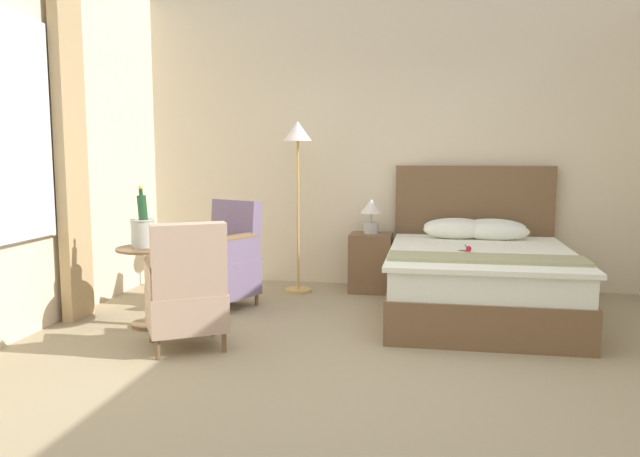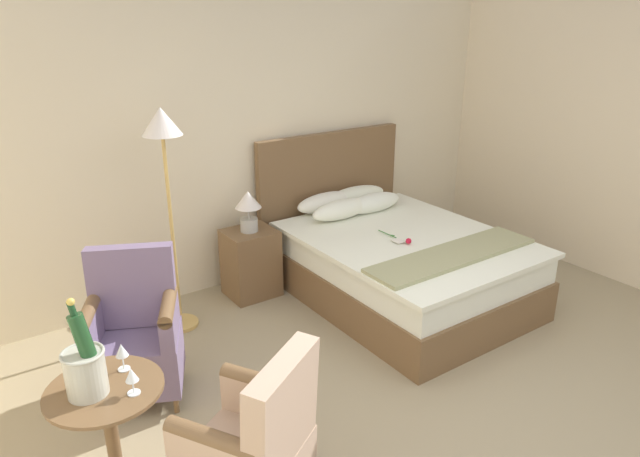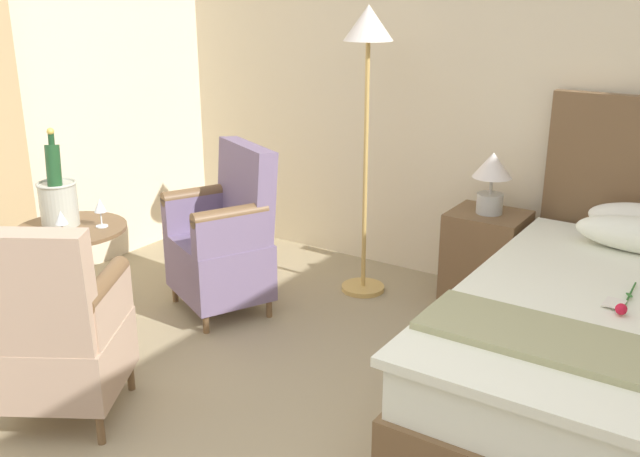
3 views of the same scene
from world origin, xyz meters
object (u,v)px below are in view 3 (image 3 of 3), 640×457
at_px(nightstand, 485,262).
at_px(floor_lamp_brass, 368,64).
at_px(champagne_bucket, 58,197).
at_px(armchair_by_window, 225,241).
at_px(wine_glass_near_edge, 100,207).
at_px(wine_glass_near_bucket, 61,219).
at_px(armchair_facing_bed, 52,333).
at_px(bedside_lamp, 492,175).
at_px(side_table_round, 76,276).

distance_m(nightstand, floor_lamp_brass, 1.38).
distance_m(champagne_bucket, armchair_by_window, 0.99).
bearing_deg(nightstand, wine_glass_near_edge, -135.40).
relative_size(nightstand, armchair_by_window, 0.61).
height_order(wine_glass_near_bucket, armchair_facing_bed, armchair_facing_bed).
distance_m(floor_lamp_brass, wine_glass_near_edge, 1.74).
relative_size(champagne_bucket, armchair_facing_bed, 0.54).
height_order(bedside_lamp, armchair_by_window, armchair_by_window).
height_order(nightstand, wine_glass_near_bucket, wine_glass_near_bucket).
xyz_separation_m(floor_lamp_brass, wine_glass_near_edge, (-0.81, -1.38, -0.67)).
height_order(armchair_by_window, armchair_facing_bed, armchair_by_window).
distance_m(bedside_lamp, armchair_facing_bed, 2.52).
distance_m(wine_glass_near_edge, armchair_by_window, 0.81).
relative_size(nightstand, wine_glass_near_edge, 4.02).
xyz_separation_m(wine_glass_near_bucket, armchair_facing_bed, (0.42, -0.42, -0.34)).
relative_size(bedside_lamp, floor_lamp_brass, 0.20).
xyz_separation_m(nightstand, floor_lamp_brass, (-0.75, -0.16, 1.14)).
bearing_deg(side_table_round, armchair_by_window, 64.36).
bearing_deg(bedside_lamp, armchair_by_window, -146.98).
height_order(bedside_lamp, side_table_round, bedside_lamp).
height_order(bedside_lamp, champagne_bucket, champagne_bucket).
distance_m(nightstand, armchair_facing_bed, 2.49).
distance_m(wine_glass_near_bucket, armchair_by_window, 1.01).
xyz_separation_m(nightstand, side_table_round, (-1.70, -1.65, 0.09)).
xyz_separation_m(nightstand, bedside_lamp, (-0.00, -0.00, 0.54)).
height_order(floor_lamp_brass, armchair_by_window, floor_lamp_brass).
xyz_separation_m(armchair_by_window, armchair_facing_bed, (0.15, -1.34, 0.00)).
bearing_deg(champagne_bucket, armchair_by_window, 60.46).
height_order(nightstand, side_table_round, side_table_round).
bearing_deg(side_table_round, wine_glass_near_bucket, -49.54).
relative_size(nightstand, side_table_round, 0.91).
bearing_deg(wine_glass_near_bucket, floor_lamp_brass, 62.61).
height_order(wine_glass_near_edge, armchair_by_window, armchair_by_window).
bearing_deg(bedside_lamp, wine_glass_near_edge, -135.40).
distance_m(wine_glass_near_edge, armchair_facing_bed, 0.84).
relative_size(floor_lamp_brass, wine_glass_near_edge, 11.64).
distance_m(nightstand, bedside_lamp, 0.54).
bearing_deg(wine_glass_near_bucket, armchair_facing_bed, -44.95).
relative_size(side_table_round, armchair_facing_bed, 0.69).
bearing_deg(nightstand, armchair_facing_bed, -117.97).
bearing_deg(bedside_lamp, floor_lamp_brass, -167.90).
height_order(bedside_lamp, floor_lamp_brass, floor_lamp_brass).
bearing_deg(armchair_facing_bed, side_table_round, 134.04).
bearing_deg(floor_lamp_brass, bedside_lamp, 12.10).
xyz_separation_m(nightstand, wine_glass_near_edge, (-1.57, -1.54, 0.48)).
height_order(champagne_bucket, armchair_by_window, champagne_bucket).
distance_m(bedside_lamp, wine_glass_near_edge, 2.20).
xyz_separation_m(wine_glass_near_bucket, wine_glass_near_edge, (0.02, 0.23, 0.01)).
bearing_deg(nightstand, floor_lamp_brass, -167.90).
relative_size(bedside_lamp, wine_glass_near_bucket, 2.54).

